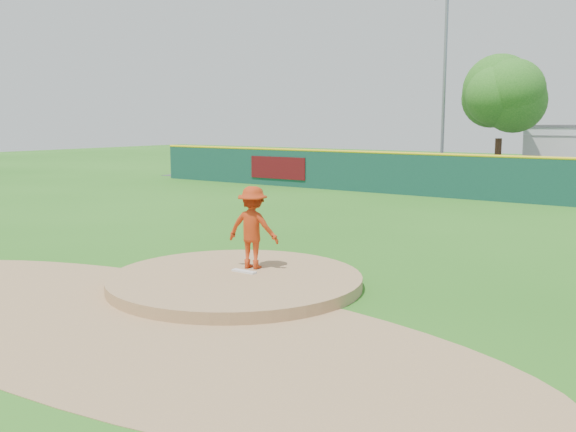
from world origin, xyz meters
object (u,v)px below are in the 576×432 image
Objects in this scene: playground_slide at (275,164)px; deciduous_tree at (500,102)px; light_pole_left at (444,78)px; pitcher at (253,227)px.

deciduous_tree is at bearing 12.97° from playground_slide.
deciduous_tree is 4.72m from light_pole_left.
pitcher is at bearing -85.52° from deciduous_tree.
deciduous_tree is 0.67× the size of light_pole_left.
deciduous_tree is (-1.90, 24.24, 3.37)m from pitcher.
light_pole_left is (-5.90, 26.24, 4.87)m from pitcher.
light_pole_left reaches higher than pitcher.
playground_slide is at bearing -150.85° from light_pole_left.
playground_slide is 13.76m from deciduous_tree.
light_pole_left is (8.92, 4.98, 5.19)m from playground_slide.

